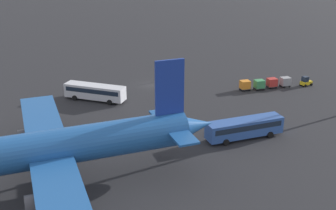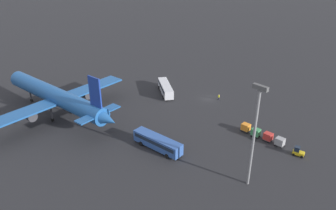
# 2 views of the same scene
# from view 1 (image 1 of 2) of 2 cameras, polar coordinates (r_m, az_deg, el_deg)

# --- Properties ---
(ground_plane) EXTENTS (600.00, 600.00, 0.00)m
(ground_plane) POSITION_cam_1_polar(r_m,az_deg,el_deg) (90.26, -2.72, 2.76)
(ground_plane) COLOR #232326
(airplane) EXTENTS (46.10, 39.87, 15.21)m
(airplane) POSITION_cam_1_polar(r_m,az_deg,el_deg) (52.05, -17.22, -5.99)
(airplane) COLOR #1E5193
(airplane) RESTS_ON ground
(shuttle_bus_near) EXTENTS (11.66, 8.52, 3.07)m
(shuttle_bus_near) POSITION_cam_1_polar(r_m,az_deg,el_deg) (81.99, -9.87, 1.87)
(shuttle_bus_near) COLOR silver
(shuttle_bus_near) RESTS_ON ground
(shuttle_bus_far) EXTENTS (12.71, 4.41, 3.08)m
(shuttle_bus_far) POSITION_cam_1_polar(r_m,az_deg,el_deg) (66.37, 10.33, -2.94)
(shuttle_bus_far) COLOR #2D5199
(shuttle_bus_far) RESTS_ON ground
(baggage_tug) EXTENTS (2.66, 2.18, 2.10)m
(baggage_tug) POSITION_cam_1_polar(r_m,az_deg,el_deg) (93.93, 18.17, 3.04)
(baggage_tug) COLOR gold
(baggage_tug) RESTS_ON ground
(worker_person) EXTENTS (0.38, 0.38, 1.74)m
(worker_person) POSITION_cam_1_polar(r_m,az_deg,el_deg) (91.84, -1.30, 3.68)
(worker_person) COLOR #1E1E2D
(worker_person) RESTS_ON ground
(cargo_cart_grey) EXTENTS (2.11, 1.82, 2.06)m
(cargo_cart_grey) POSITION_cam_1_polar(r_m,az_deg,el_deg) (91.92, 15.60, 3.10)
(cargo_cart_grey) COLOR #38383D
(cargo_cart_grey) RESTS_ON ground
(cargo_cart_red) EXTENTS (2.11, 1.82, 2.06)m
(cargo_cart_red) POSITION_cam_1_polar(r_m,az_deg,el_deg) (90.51, 13.91, 2.98)
(cargo_cart_red) COLOR #38383D
(cargo_cart_red) RESTS_ON ground
(cargo_cart_green) EXTENTS (2.11, 1.82, 2.06)m
(cargo_cart_green) POSITION_cam_1_polar(r_m,az_deg,el_deg) (88.84, 12.26, 2.78)
(cargo_cart_green) COLOR #38383D
(cargo_cart_green) RESTS_ON ground
(cargo_cart_orange) EXTENTS (2.11, 1.82, 2.06)m
(cargo_cart_orange) POSITION_cam_1_polar(r_m,az_deg,el_deg) (87.83, 10.39, 2.71)
(cargo_cart_orange) COLOR #38383D
(cargo_cart_orange) RESTS_ON ground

